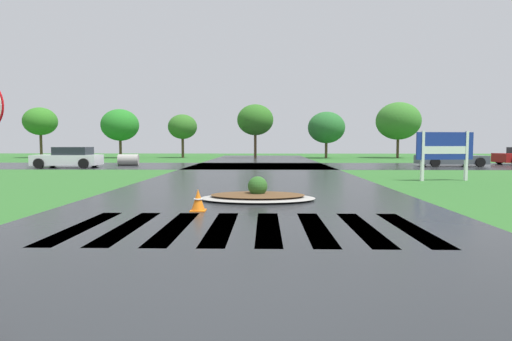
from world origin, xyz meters
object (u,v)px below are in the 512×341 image
Objects in this scene: estate_billboard at (445,148)px; median_island at (258,196)px; traffic_cone at (198,201)px; car_blue_compact at (450,158)px; drainage_pipe_stack at (128,160)px; car_white_sedan at (69,158)px.

estate_billboard reaches higher than median_island.
traffic_cone is at bearing 33.62° from estate_billboard.
car_blue_compact is 22.78m from drainage_pipe_stack.
estate_billboard is at bearing -116.50° from car_blue_compact.
car_white_sedan is 4.07m from drainage_pipe_stack.
drainage_pipe_stack is at bearing -41.48° from estate_billboard.
car_blue_compact is at bearing 53.05° from median_island.
estate_billboard is 1.68× the size of drainage_pipe_stack.
car_blue_compact is at bearing -1.31° from drainage_pipe_stack.
median_island is 20.40m from drainage_pipe_stack.
traffic_cone is at bearing -67.45° from drainage_pipe_stack.
estate_billboard is 12.40m from car_blue_compact.
estate_billboard is at bearing 41.34° from traffic_cone.
median_island is 21.83m from car_blue_compact.
estate_billboard reaches higher than drainage_pipe_stack.
traffic_cone is at bearing -125.50° from median_island.
car_white_sedan reaches higher than car_blue_compact.
estate_billboard is at bearing 38.25° from median_island.
traffic_cone is (-9.29, -8.17, -1.14)m from estate_billboard.
drainage_pipe_stack reaches higher than traffic_cone.
median_island is 19.89m from car_white_sedan.
car_blue_compact is at bearing 53.19° from traffic_cone.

